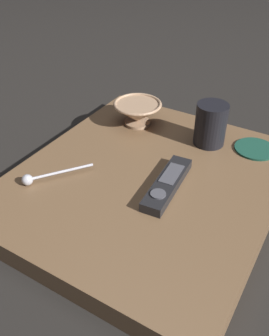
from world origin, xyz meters
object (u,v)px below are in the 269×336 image
object	(u,v)px
tv_remote_near	(167,184)
drink_coaster	(255,149)
cereal_bowl	(138,112)
teaspoon	(37,178)
coffee_mug	(211,124)

from	to	relation	value
tv_remote_near	drink_coaster	world-z (taller)	tv_remote_near
drink_coaster	tv_remote_near	bearing A→B (deg)	-25.85
cereal_bowl	tv_remote_near	size ratio (longest dim) A/B	0.68
cereal_bowl	drink_coaster	bearing A→B (deg)	96.99
teaspoon	drink_coaster	distance (m)	0.51
tv_remote_near	drink_coaster	xyz separation A→B (m)	(-0.24, 0.11, -0.01)
tv_remote_near	drink_coaster	distance (m)	0.26
teaspoon	drink_coaster	size ratio (longest dim) A/B	1.32
tv_remote_near	drink_coaster	size ratio (longest dim) A/B	1.91
cereal_bowl	coffee_mug	xyz separation A→B (m)	(-0.01, 0.20, 0.02)
cereal_bowl	coffee_mug	distance (m)	0.20
teaspoon	tv_remote_near	distance (m)	0.27
teaspoon	drink_coaster	bearing A→B (deg)	135.16
coffee_mug	teaspoon	world-z (taller)	coffee_mug
tv_remote_near	teaspoon	bearing A→B (deg)	-63.09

